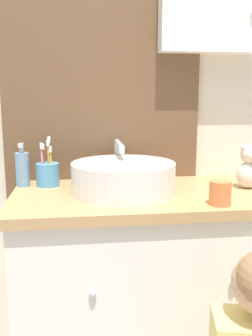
% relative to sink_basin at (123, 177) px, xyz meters
% --- Properties ---
extents(wall_back, '(3.20, 0.18, 2.50)m').
position_rel_sink_basin_xyz_m(wall_back, '(0.11, 0.28, 0.33)').
color(wall_back, beige).
rests_on(wall_back, ground_plane).
extents(vanity_counter, '(1.01, 0.52, 0.89)m').
position_rel_sink_basin_xyz_m(vanity_counter, '(0.10, -0.00, -0.50)').
color(vanity_counter, silver).
rests_on(vanity_counter, ground_plane).
extents(sink_basin, '(0.37, 0.43, 0.17)m').
position_rel_sink_basin_xyz_m(sink_basin, '(0.00, 0.00, 0.00)').
color(sink_basin, silver).
rests_on(sink_basin, vanity_counter).
extents(toothbrush_holder, '(0.09, 0.09, 0.19)m').
position_rel_sink_basin_xyz_m(toothbrush_holder, '(-0.28, 0.14, -0.01)').
color(toothbrush_holder, '#4C93C6').
rests_on(toothbrush_holder, vanity_counter).
extents(soap_dispenser, '(0.05, 0.05, 0.17)m').
position_rel_sink_basin_xyz_m(soap_dispenser, '(-0.38, 0.14, 0.01)').
color(soap_dispenser, '#6B93B2').
rests_on(soap_dispenser, vanity_counter).
extents(teddy_bear, '(0.09, 0.08, 0.17)m').
position_rel_sink_basin_xyz_m(teddy_bear, '(0.48, 0.00, 0.02)').
color(teddy_bear, beige).
rests_on(teddy_bear, vanity_counter).
extents(drinking_cup, '(0.07, 0.07, 0.08)m').
position_rel_sink_basin_xyz_m(drinking_cup, '(0.29, -0.19, -0.02)').
color(drinking_cup, orange).
rests_on(drinking_cup, vanity_counter).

